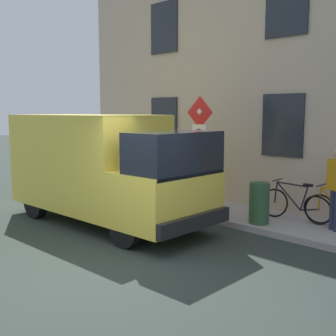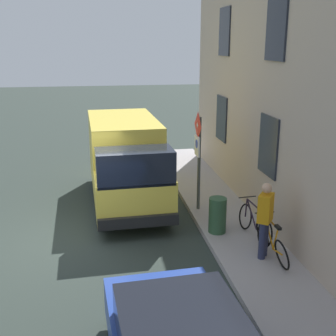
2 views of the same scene
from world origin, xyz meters
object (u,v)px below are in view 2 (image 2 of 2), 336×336
(pedestrian, at_px, (265,218))
(litter_bin, at_px, (217,215))
(sign_post_stacked, at_px, (198,148))
(bicycle_orange, at_px, (272,242))
(bicycle_black, at_px, (255,223))
(delivery_van, at_px, (126,160))

(pedestrian, bearing_deg, litter_bin, -28.84)
(sign_post_stacked, relative_size, litter_bin, 2.98)
(litter_bin, bearing_deg, sign_post_stacked, 94.96)
(bicycle_orange, xyz_separation_m, pedestrian, (-0.17, 0.05, 0.56))
(sign_post_stacked, xyz_separation_m, bicycle_black, (0.95, -2.05, -1.43))
(sign_post_stacked, height_order, bicycle_black, sign_post_stacked)
(sign_post_stacked, relative_size, pedestrian, 1.56)
(bicycle_orange, relative_size, litter_bin, 1.90)
(delivery_van, xyz_separation_m, bicycle_black, (2.86, -3.32, -0.82))
(litter_bin, bearing_deg, delivery_van, 125.52)
(sign_post_stacked, bearing_deg, bicycle_orange, -72.91)
(pedestrian, bearing_deg, bicycle_orange, -160.97)
(delivery_van, height_order, litter_bin, delivery_van)
(sign_post_stacked, distance_m, bicycle_orange, 3.54)
(delivery_van, distance_m, bicycle_black, 4.46)
(pedestrian, bearing_deg, bicycle_black, -62.80)
(bicycle_black, bearing_deg, bicycle_orange, 174.41)
(delivery_van, relative_size, bicycle_black, 3.14)
(sign_post_stacked, height_order, delivery_van, sign_post_stacked)
(bicycle_black, relative_size, litter_bin, 1.91)
(delivery_van, xyz_separation_m, litter_bin, (2.05, -2.88, -0.74))
(bicycle_orange, bearing_deg, bicycle_black, -0.85)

